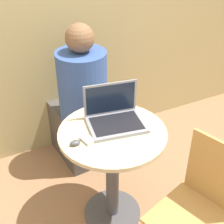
{
  "coord_description": "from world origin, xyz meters",
  "views": [
    {
      "loc": [
        -0.67,
        -1.32,
        1.83
      ],
      "look_at": [
        0.02,
        0.05,
        0.83
      ],
      "focal_mm": 50.0,
      "sensor_mm": 36.0,
      "label": 1
    }
  ],
  "objects": [
    {
      "name": "laptop",
      "position": [
        0.05,
        0.07,
        0.77
      ],
      "size": [
        0.38,
        0.31,
        0.23
      ],
      "color": "gray",
      "rests_on": "round_table"
    },
    {
      "name": "ground_plane",
      "position": [
        0.0,
        0.0,
        0.0
      ],
      "size": [
        12.0,
        12.0,
        0.0
      ],
      "primitive_type": "plane",
      "color": "#9E704C"
    },
    {
      "name": "round_table",
      "position": [
        0.0,
        0.0,
        0.5
      ],
      "size": [
        0.65,
        0.65,
        0.73
      ],
      "color": "#4C4C51",
      "rests_on": "ground_plane"
    },
    {
      "name": "person_seated",
      "position": [
        0.05,
        0.66,
        0.5
      ],
      "size": [
        0.39,
        0.58,
        1.2
      ],
      "color": "#4C4742",
      "rests_on": "ground_plane"
    },
    {
      "name": "computer_mouse",
      "position": [
        -0.24,
        -0.02,
        0.74
      ],
      "size": [
        0.06,
        0.04,
        0.03
      ],
      "color": "#4C4C51",
      "rests_on": "round_table"
    },
    {
      "name": "cell_phone",
      "position": [
        -0.17,
        -0.02,
        0.74
      ],
      "size": [
        0.07,
        0.1,
        0.02
      ],
      "color": "silver",
      "rests_on": "round_table"
    },
    {
      "name": "chair_empty",
      "position": [
        0.26,
        -0.54,
        0.45
      ],
      "size": [
        0.5,
        0.5,
        0.85
      ],
      "color": "tan",
      "rests_on": "ground_plane"
    }
  ]
}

